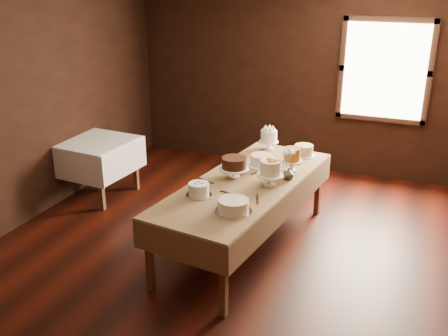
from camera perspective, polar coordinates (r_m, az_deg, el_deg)
floor at (r=5.69m, az=-0.77°, el=-9.65°), size 5.00×6.00×0.01m
wall_back at (r=7.88m, az=7.76°, el=9.91°), size 5.00×0.02×2.80m
wall_left at (r=6.47m, az=-21.83°, el=6.13°), size 0.02×6.00×2.80m
window at (r=7.58m, az=17.41°, el=10.25°), size 1.10×0.05×1.30m
display_table at (r=5.52m, az=2.44°, el=-2.09°), size 1.34×2.67×0.79m
side_table at (r=7.11m, az=-14.13°, el=2.28°), size 1.00×1.00×0.78m
cake_meringue at (r=6.48m, az=4.98°, el=3.09°), size 0.24×0.24×0.26m
cake_speckled at (r=6.32m, az=8.84°, el=1.93°), size 0.28×0.28×0.13m
cake_lattice at (r=5.94m, az=4.21°, el=0.80°), size 0.34×0.34×0.12m
cake_caramel at (r=5.79m, az=7.52°, el=0.80°), size 0.25×0.25×0.28m
cake_chocolate at (r=5.57m, az=1.13°, el=0.00°), size 0.33×0.33×0.24m
cake_flowers at (r=5.38m, az=5.17°, el=-0.69°), size 0.28×0.28×0.29m
cake_swirl at (r=5.14m, az=-2.81°, el=-2.43°), size 0.26×0.26×0.13m
cake_cream at (r=4.80m, az=1.06°, el=-4.26°), size 0.36×0.36×0.12m
cake_server_a at (r=5.18m, az=1.16°, el=-2.94°), size 0.24×0.06×0.01m
cake_server_b at (r=5.04m, az=3.74°, el=-3.71°), size 0.10×0.24×0.01m
cake_server_c at (r=5.80m, az=4.06°, el=-0.27°), size 0.09×0.24×0.01m
cake_server_d at (r=5.58m, az=6.82°, el=-1.25°), size 0.23×0.13×0.01m
cake_server_e at (r=5.48m, az=-1.68°, el=-1.56°), size 0.23×0.11×0.01m
flower_vase at (r=5.57m, az=7.14°, el=-0.64°), size 0.16×0.16×0.13m
flower_bouquet at (r=5.51m, az=7.23°, el=1.15°), size 0.14×0.14×0.20m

